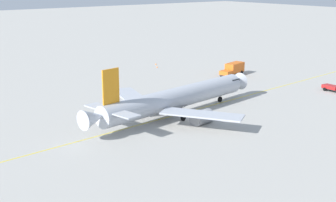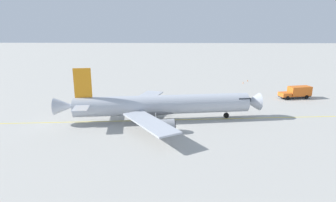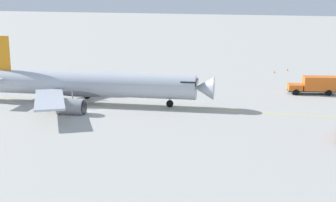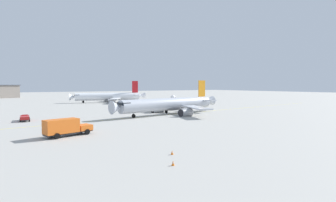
# 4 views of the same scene
# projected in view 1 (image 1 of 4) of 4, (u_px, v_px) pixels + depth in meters

# --- Properties ---
(ground_plane) EXTENTS (600.00, 600.00, 0.00)m
(ground_plane) POSITION_uv_depth(u_px,v_px,m) (199.00, 120.00, 82.45)
(ground_plane) COLOR #ADAAA3
(airliner_main) EXTENTS (30.83, 40.21, 10.80)m
(airliner_main) POSITION_uv_depth(u_px,v_px,m) (174.00, 100.00, 84.29)
(airliner_main) COLOR #B2B7C1
(airliner_main) RESTS_ON ground_plane
(catering_truck_truck) EXTENTS (4.42, 8.61, 3.10)m
(catering_truck_truck) POSITION_uv_depth(u_px,v_px,m) (233.00, 69.00, 119.65)
(catering_truck_truck) COLOR #232326
(catering_truck_truck) RESTS_ON ground_plane
(ops_pickup_truck) EXTENTS (5.67, 2.54, 1.41)m
(ops_pickup_truck) POSITION_uv_depth(u_px,v_px,m) (335.00, 88.00, 102.47)
(ops_pickup_truck) COLOR #232326
(ops_pickup_truck) RESTS_ON ground_plane
(taxiway_centreline) EXTENTS (16.39, 165.73, 0.01)m
(taxiway_centreline) POSITION_uv_depth(u_px,v_px,m) (161.00, 119.00, 83.19)
(taxiway_centreline) COLOR yellow
(taxiway_centreline) RESTS_ON ground_plane
(safety_cone_near) EXTENTS (0.36, 0.36, 0.55)m
(safety_cone_near) POSITION_uv_depth(u_px,v_px,m) (157.00, 67.00, 130.00)
(safety_cone_near) COLOR orange
(safety_cone_near) RESTS_ON ground_plane
(safety_cone_mid) EXTENTS (0.36, 0.36, 0.55)m
(safety_cone_mid) POSITION_uv_depth(u_px,v_px,m) (156.00, 64.00, 134.47)
(safety_cone_mid) COLOR orange
(safety_cone_mid) RESTS_ON ground_plane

